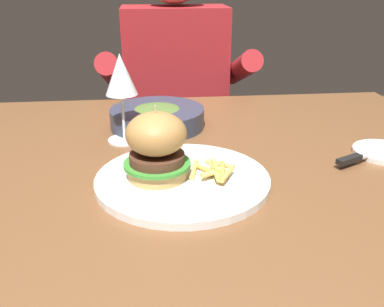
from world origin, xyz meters
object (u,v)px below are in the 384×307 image
Objects in this scene: bread_plate at (384,152)px; diner_person at (176,123)px; burger_sandwich at (157,146)px; main_plate at (183,180)px; wine_glass at (121,78)px; soup_bowl at (157,117)px; table_knife at (369,153)px.

diner_person reaches higher than bread_plate.
bread_plate is at bearing 10.26° from burger_sandwich.
main_plate is 0.28m from wine_glass.
main_plate is at bearing -3.76° from burger_sandwich.
burger_sandwich is at bearing -91.64° from soup_bowl.
wine_glass is at bearing -131.01° from soup_bowl.
diner_person is at bearing 75.88° from wine_glass.
table_knife is (0.42, 0.06, -0.06)m from burger_sandwich.
burger_sandwich reaches higher than soup_bowl.
soup_bowl is 0.57m from diner_person.
bread_plate is at bearing 11.67° from main_plate.
main_plate is at bearing -168.33° from bread_plate.
wine_glass is 0.57m from bread_plate.
table_knife is at bearing 9.70° from main_plate.
burger_sandwich is at bearing -171.67° from table_knife.
main_plate is 0.31m from soup_bowl.
table_knife reaches higher than main_plate.
main_plate is at bearing -83.47° from soup_bowl.
table_knife reaches higher than bread_plate.
main_plate is 0.43m from bread_plate.
table_knife is (-0.05, -0.02, 0.01)m from bread_plate.
diner_person reaches higher than soup_bowl.
burger_sandwich reaches higher than main_plate.
main_plate is 0.08m from burger_sandwich.
soup_bowl is at bearing 154.42° from bread_plate.
wine_glass is 0.16× the size of diner_person.
main_plate is 0.86m from diner_person.
table_knife is at bearing -66.72° from diner_person.
soup_bowl is (0.08, 0.09, -0.12)m from wine_glass.
wine_glass is at bearing -104.12° from diner_person.
bread_plate is 0.05m from table_knife.
wine_glass is 0.16m from soup_bowl.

